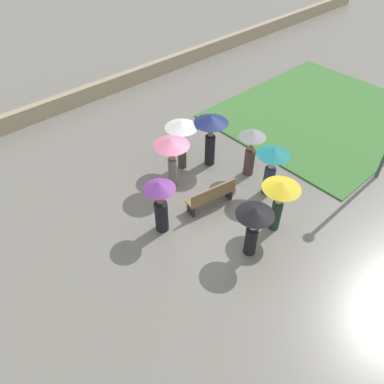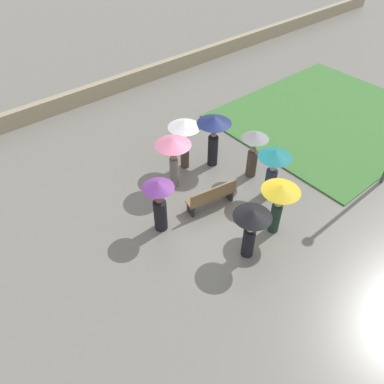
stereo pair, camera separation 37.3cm
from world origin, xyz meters
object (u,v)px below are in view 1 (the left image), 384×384
object	(u,v)px
crowd_person_black	(254,222)
crowd_person_teal	(272,161)
crowd_person_pink	(172,149)
crowd_person_grey	(251,145)
crowd_person_white	(182,132)
crowd_person_yellow	(280,195)
park_bench	(211,196)
crowd_person_purple	(160,201)
crowd_person_navy	(211,129)

from	to	relation	value
crowd_person_black	crowd_person_teal	size ratio (longest dim) A/B	0.96
crowd_person_pink	crowd_person_grey	bearing A→B (deg)	83.16
crowd_person_black	crowd_person_grey	bearing A→B (deg)	-56.39
crowd_person_white	crowd_person_yellow	bearing A→B (deg)	129.72
crowd_person_pink	crowd_person_black	world-z (taller)	crowd_person_pink
crowd_person_grey	crowd_person_white	size ratio (longest dim) A/B	0.94
park_bench	crowd_person_white	distance (m)	2.49
crowd_person_purple	crowd_person_grey	size ratio (longest dim) A/B	1.02
crowd_person_black	crowd_person_yellow	size ratio (longest dim) A/B	0.96
crowd_person_pink	crowd_person_navy	world-z (taller)	crowd_person_navy
park_bench	crowd_person_purple	size ratio (longest dim) A/B	0.92
crowd_person_black	crowd_person_navy	distance (m)	4.24
crowd_person_pink	crowd_person_grey	xyz separation A→B (m)	(-2.40, 1.29, -0.28)
crowd_person_navy	crowd_person_purple	bearing A→B (deg)	-80.44
crowd_person_pink	crowd_person_black	bearing A→B (deg)	17.65
crowd_person_white	crowd_person_yellow	world-z (taller)	crowd_person_white
crowd_person_grey	crowd_person_teal	xyz separation A→B (m)	(0.28, 1.09, 0.07)
park_bench	crowd_person_pink	xyz separation A→B (m)	(0.24, -1.61, 1.05)
crowd_person_black	crowd_person_purple	bearing A→B (deg)	19.93
crowd_person_yellow	crowd_person_grey	bearing A→B (deg)	-7.86
park_bench	crowd_person_yellow	bearing A→B (deg)	122.04
crowd_person_black	crowd_person_yellow	distance (m)	1.27
crowd_person_grey	crowd_person_white	world-z (taller)	crowd_person_white
crowd_person_white	crowd_person_navy	xyz separation A→B (m)	(-0.87, 0.52, 0.01)
crowd_person_pink	crowd_person_purple	size ratio (longest dim) A/B	1.04
crowd_person_navy	crowd_person_yellow	bearing A→B (deg)	-24.68
crowd_person_pink	crowd_person_navy	size ratio (longest dim) A/B	0.96
park_bench	crowd_person_grey	xyz separation A→B (m)	(-2.16, -0.33, 0.76)
park_bench	crowd_person_purple	world-z (taller)	crowd_person_purple
park_bench	crowd_person_grey	bearing A→B (deg)	-161.44
crowd_person_purple	crowd_person_white	world-z (taller)	crowd_person_white
crowd_person_black	crowd_person_yellow	bearing A→B (deg)	-92.45
park_bench	crowd_person_teal	bearing A→B (deg)	167.75
park_bench	crowd_person_white	xyz separation A→B (m)	(-0.67, -2.18, 1.01)
crowd_person_grey	crowd_person_navy	bearing A→B (deg)	30.36
crowd_person_pink	crowd_person_black	distance (m)	3.69
park_bench	crowd_person_black	world-z (taller)	crowd_person_black
crowd_person_purple	crowd_person_yellow	xyz separation A→B (m)	(-2.55, 2.23, 0.18)
crowd_person_pink	crowd_person_teal	world-z (taller)	crowd_person_pink
park_bench	crowd_person_purple	distance (m)	1.92
crowd_person_pink	crowd_person_yellow	xyz separation A→B (m)	(-1.02, 3.54, -0.17)
crowd_person_white	crowd_person_navy	world-z (taller)	crowd_person_navy
crowd_person_pink	crowd_person_teal	bearing A→B (deg)	63.06
park_bench	crowd_person_pink	world-z (taller)	crowd_person_pink
crowd_person_black	crowd_person_teal	bearing A→B (deg)	-69.78
crowd_person_grey	crowd_person_purple	bearing A→B (deg)	95.91
crowd_person_black	crowd_person_purple	xyz separation A→B (m)	(1.28, -2.37, -0.07)
crowd_person_pink	crowd_person_yellow	world-z (taller)	crowd_person_pink
crowd_person_purple	crowd_person_yellow	distance (m)	3.39
crowd_person_teal	crowd_person_white	world-z (taller)	crowd_person_white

